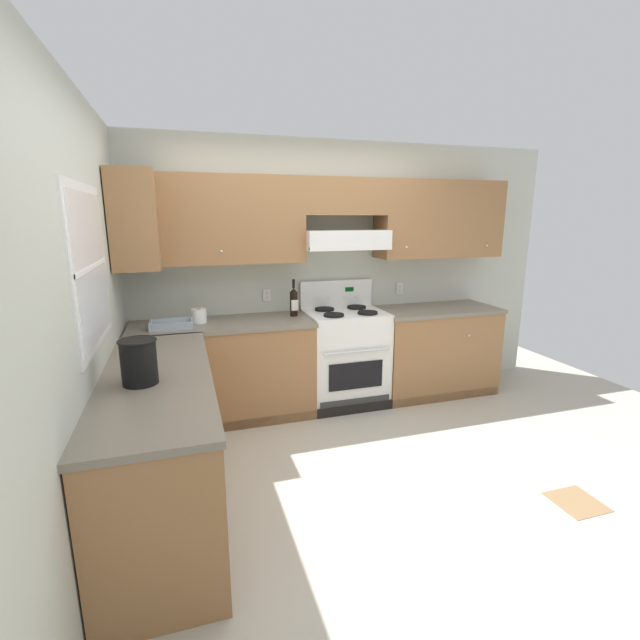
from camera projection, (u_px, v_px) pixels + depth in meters
The scene contains 11 objects.
ground_plane at pixel (348, 475), 3.23m from camera, with size 7.04×7.04×0.00m, color #B2AA99.
floor_accent_tile at pixel (577, 502), 2.92m from camera, with size 0.30×0.30×0.01m, color olive.
wall_back at pixel (334, 253), 4.44m from camera, with size 4.68×0.57×2.55m.
wall_left at pixel (91, 299), 2.68m from camera, with size 0.47×4.00×2.55m.
counter_back_run at pixel (324, 361), 4.35m from camera, with size 3.60×0.65×0.91m.
counter_left_run at pixel (163, 444), 2.77m from camera, with size 0.63×1.91×0.91m.
stove at pixel (345, 356), 4.42m from camera, with size 0.76×0.62×1.20m.
wine_bottle at pixel (294, 301), 4.19m from camera, with size 0.07×0.08×0.35m.
bowl at pixel (171, 325), 3.76m from camera, with size 0.35×0.22×0.06m.
bucket at pixel (139, 361), 2.48m from camera, with size 0.21×0.21×0.26m.
paper_towel_roll at pixel (199, 316), 3.95m from camera, with size 0.13×0.13×0.12m.
Camera 1 is at (-1.06, -2.70, 1.83)m, focal length 25.03 mm.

